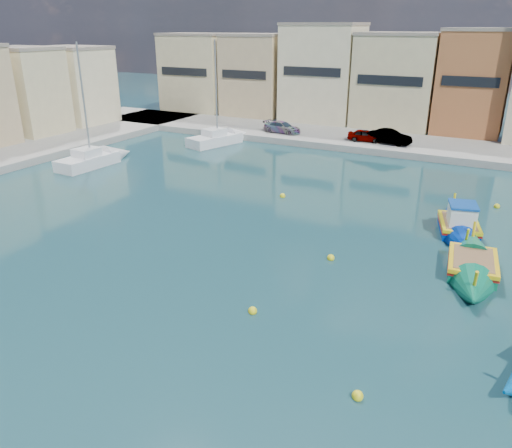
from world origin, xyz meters
The scene contains 8 objects.
ground centered at (0.00, 0.00, 0.00)m, with size 160.00×160.00×0.00m, color #153D41.
north_quay centered at (0.00, 32.00, 0.30)m, with size 80.00×8.00×0.60m, color gray.
parked_cars centered at (-8.37, 30.50, 1.19)m, with size 14.54×1.86×1.29m.
luzzu_blue_cabin centered at (4.17, 13.12, 0.34)m, with size 3.65×7.99×2.75m.
luzzu_green centered at (5.35, 8.44, 0.27)m, with size 2.86×8.06×2.49m.
yacht_north centered at (-18.60, 26.66, 0.40)m, with size 4.28×7.89×10.14m.
yacht_midnorth centered at (-23.71, 15.21, 0.40)m, with size 2.51×7.28×10.19m.
mooring_buoys centered at (1.97, 6.22, 0.08)m, with size 19.71×20.97×0.36m.
Camera 1 is at (6.12, -14.30, 10.61)m, focal length 35.00 mm.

